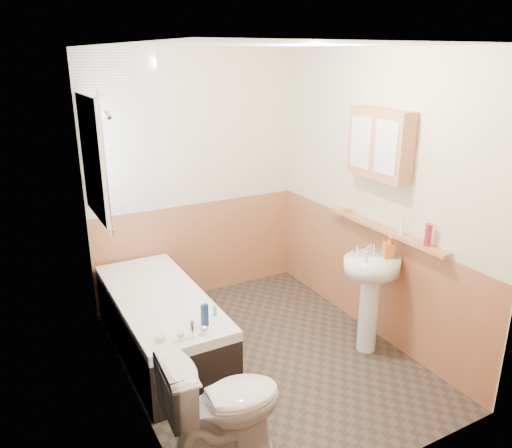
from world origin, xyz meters
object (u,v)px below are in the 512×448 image
object	(u,v)px
bathtub	(161,322)
sink	(371,285)
toilet	(223,405)
medicine_cabinet	(380,144)
pine_shelf	(384,229)

from	to	relation	value
bathtub	sink	distance (m)	1.80
toilet	medicine_cabinet	bearing A→B (deg)	-64.68
pine_shelf	medicine_cabinet	world-z (taller)	medicine_cabinet
sink	medicine_cabinet	xyz separation A→B (m)	(0.17, 0.21, 1.13)
bathtub	toilet	xyz separation A→B (m)	(-0.03, -1.32, 0.09)
toilet	sink	xyz separation A→B (m)	(1.60, 0.51, 0.24)
bathtub	medicine_cabinet	bearing A→B (deg)	-19.18
sink	medicine_cabinet	distance (m)	1.17
toilet	bathtub	bearing A→B (deg)	2.00
medicine_cabinet	bathtub	bearing A→B (deg)	160.82
bathtub	toilet	bearing A→B (deg)	-91.30
pine_shelf	medicine_cabinet	size ratio (longest dim) A/B	2.18
toilet	medicine_cabinet	xyz separation A→B (m)	(1.77, 0.72, 1.37)
bathtub	sink	bearing A→B (deg)	-27.47
bathtub	pine_shelf	size ratio (longest dim) A/B	1.25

